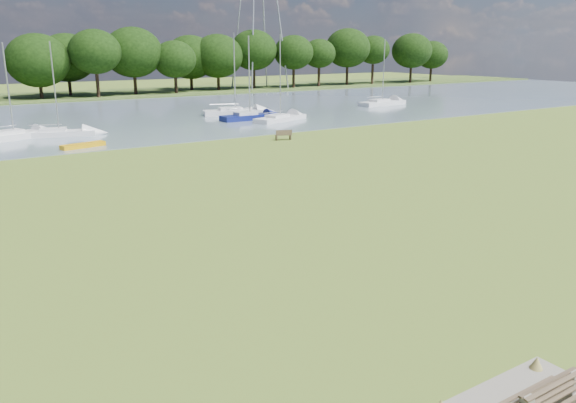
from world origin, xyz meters
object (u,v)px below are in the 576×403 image
kayak (83,145)px  sailboat_6 (13,133)px  sailboat_1 (249,115)px  sailboat_7 (235,110)px  sailboat_8 (280,117)px  sailboat_5 (382,101)px  sailboat_9 (58,131)px  riverbank_bench (284,135)px

kayak → sailboat_6: sailboat_6 is taller
sailboat_1 → sailboat_7: (0.83, 4.78, -0.01)m
sailboat_8 → sailboat_6: bearing=156.0°
sailboat_5 → sailboat_6: size_ratio=1.07×
kayak → sailboat_8: size_ratio=0.39×
sailboat_8 → sailboat_9: 21.16m
riverbank_bench → sailboat_6: 22.10m
sailboat_7 → sailboat_9: (-19.73, -5.56, -0.08)m
sailboat_5 → sailboat_6: sailboat_5 is taller
kayak → sailboat_5: 42.08m
sailboat_1 → sailboat_9: bearing=-178.7°
sailboat_1 → sailboat_5: (21.84, 3.94, -0.04)m
sailboat_6 → sailboat_8: bearing=-28.0°
sailboat_6 → riverbank_bench: bearing=-57.0°
riverbank_bench → sailboat_8: size_ratio=0.17×
riverbank_bench → sailboat_6: sailboat_6 is taller
sailboat_6 → sailboat_9: (3.45, -0.25, -0.05)m
sailboat_7 → sailboat_8: size_ratio=1.03×
riverbank_bench → sailboat_5: bearing=48.9°
riverbank_bench → sailboat_9: (-14.98, 11.94, 0.04)m
sailboat_9 → sailboat_8: bearing=13.7°
sailboat_5 → sailboat_7: size_ratio=0.93×
sailboat_1 → sailboat_9: sailboat_1 is taller
sailboat_6 → sailboat_8: size_ratio=0.90×
kayak → sailboat_5: size_ratio=0.41×
sailboat_7 → sailboat_6: bearing=-150.2°
riverbank_bench → sailboat_8: 11.95m
sailboat_1 → sailboat_6: bearing=-179.7°
sailboat_6 → kayak: bearing=-85.9°
sailboat_5 → sailboat_6: (-44.20, -4.48, -0.00)m
sailboat_6 → sailboat_9: sailboat_9 is taller
kayak → sailboat_1: sailboat_1 is taller
kayak → sailboat_1: (18.58, 7.75, 0.34)m
sailboat_7 → riverbank_bench: bearing=-88.3°
sailboat_8 → kayak: bearing=174.8°
riverbank_bench → sailboat_8: bearing=75.2°
riverbank_bench → sailboat_1: sailboat_1 is taller
sailboat_5 → sailboat_6: bearing=179.5°
sailboat_6 → sailboat_8: 24.63m
sailboat_6 → sailboat_9: bearing=-27.7°
kayak → sailboat_6: size_ratio=0.44×
kayak → riverbank_bench: bearing=-33.2°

